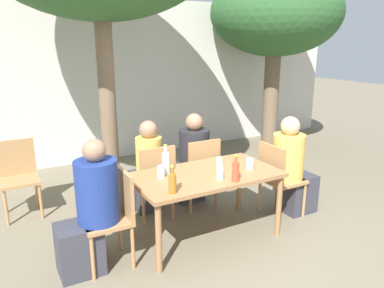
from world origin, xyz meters
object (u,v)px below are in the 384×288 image
person_seated_3 (191,162)px  person_seated_1 (292,170)px  patio_chair_3 (200,169)px  person_seated_0 (90,212)px  soda_bottle_0 (236,171)px  dining_table_front (206,180)px  drinking_glass_1 (220,169)px  patio_chair_0 (114,212)px  drinking_glass_2 (161,172)px  person_seated_2 (147,172)px  water_bottle_2 (166,163)px  patio_chair_4 (18,173)px  drinking_glass_3 (219,163)px  patio_chair_1 (278,176)px  patio_chair_2 (154,177)px  amber_bottle_1 (173,183)px  tree_far (276,15)px  drinking_glass_0 (250,163)px  drinking_glass_4 (220,175)px

person_seated_3 → person_seated_1: bearing=136.2°
patio_chair_3 → person_seated_3: bearing=-90.0°
person_seated_0 → person_seated_3: person_seated_0 is taller
soda_bottle_0 → dining_table_front: bearing=112.3°
drinking_glass_1 → patio_chair_0: bearing=175.8°
drinking_glass_2 → patio_chair_0: bearing=-168.4°
person_seated_2 → water_bottle_2: 0.79m
patio_chair_4 → drinking_glass_3: patio_chair_4 is taller
patio_chair_1 → drinking_glass_3: 0.84m
patio_chair_2 → person_seated_0: size_ratio=0.73×
dining_table_front → person_seated_1: person_seated_1 is taller
drinking_glass_2 → patio_chair_1: bearing=-4.3°
person_seated_1 → amber_bottle_1: bearing=99.7°
tree_far → patio_chair_1: bearing=-128.4°
person_seated_3 → person_seated_2: bearing=-0.9°
dining_table_front → patio_chair_4: (-1.71, 1.61, -0.13)m
person_seated_2 → person_seated_3: (0.62, -0.01, 0.02)m
patio_chair_1 → patio_chair_2: same height
patio_chair_2 → person_seated_3: 0.66m
person_seated_1 → soda_bottle_0: size_ratio=4.55×
tree_far → person_seated_0: size_ratio=2.65×
soda_bottle_0 → drinking_glass_0: bearing=33.7°
dining_table_front → drinking_glass_2: bearing=166.4°
dining_table_front → person_seated_0: person_seated_0 is taller
drinking_glass_1 → drinking_glass_4: bearing=-122.2°
dining_table_front → amber_bottle_1: size_ratio=5.87×
person_seated_2 → soda_bottle_0: bearing=110.0°
patio_chair_1 → drinking_glass_1: size_ratio=9.11×
person_seated_1 → water_bottle_2: size_ratio=3.91×
tree_far → person_seated_0: 5.16m
patio_chair_1 → patio_chair_0: bearing=90.0°
person_seated_0 → person_seated_1: 2.48m
patio_chair_3 → drinking_glass_0: patio_chair_3 is taller
patio_chair_3 → person_seated_0: bearing=23.1°
person_seated_3 → drinking_glass_4: size_ratio=12.45×
water_bottle_2 → drinking_glass_0: size_ratio=2.85×
soda_bottle_0 → drinking_glass_4: bearing=130.7°
tree_far → person_seated_2: size_ratio=2.81×
tree_far → soda_bottle_0: 4.23m
drinking_glass_4 → amber_bottle_1: bearing=-171.7°
patio_chair_2 → person_seated_2: person_seated_2 is taller
patio_chair_4 → person_seated_0: (0.47, -1.61, 0.05)m
person_seated_0 → drinking_glass_2: (0.77, 0.11, 0.23)m
patio_chair_4 → person_seated_2: size_ratio=0.78×
patio_chair_4 → drinking_glass_0: size_ratio=8.32×
patio_chair_3 → drinking_glass_0: size_ratio=8.32×
dining_table_front → patio_chair_4: bearing=136.8°
patio_chair_4 → drinking_glass_2: (1.25, -1.49, 0.27)m
patio_chair_3 → person_seated_3: 0.23m
person_seated_0 → drinking_glass_4: (1.28, -0.22, 0.21)m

